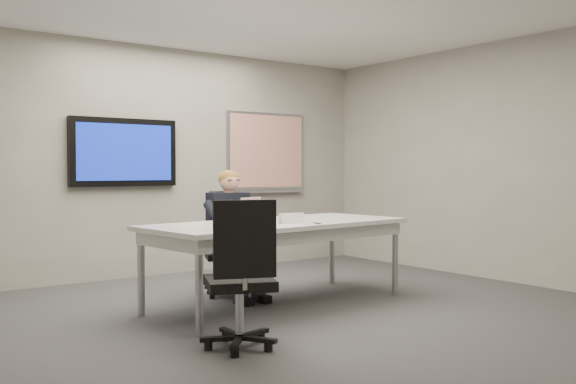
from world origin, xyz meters
TOP-DOWN VIEW (x-y plane):
  - floor at (0.00, 0.00)m, footprint 6.00×6.00m
  - wall_back at (0.00, 3.00)m, footprint 6.00×0.02m
  - wall_right at (3.00, 0.00)m, footprint 0.02×6.00m
  - conference_table at (0.11, 0.70)m, footprint 2.68×1.32m
  - tv_display at (-0.50, 2.95)m, footprint 1.30×0.09m
  - whiteboard at (1.55, 2.97)m, footprint 1.25×0.08m
  - office_chair_far at (-0.03, 1.41)m, footprint 0.60×0.60m
  - office_chair_near at (-1.00, -0.39)m, footprint 0.68×0.68m
  - seated_person at (-0.05, 1.18)m, footprint 0.42×0.73m
  - laptop at (-0.02, 0.93)m, footprint 0.38×0.40m
  - name_tent at (0.12, 0.49)m, footprint 0.25×0.10m
  - pen at (0.26, 0.29)m, footprint 0.03×0.13m

SIDE VIEW (x-z plane):
  - floor at x=0.00m, z-range -0.01..0.01m
  - office_chair_far at x=-0.03m, z-range -0.18..0.77m
  - office_chair_near at x=-1.00m, z-range -0.20..0.88m
  - seated_person at x=-0.05m, z-range -0.13..1.17m
  - conference_table at x=0.11m, z-range 0.31..1.11m
  - pen at x=0.26m, z-range 0.80..0.81m
  - name_tent at x=0.12m, z-range 0.80..0.90m
  - laptop at x=-0.02m, z-range 0.74..0.97m
  - wall_back at x=0.00m, z-range 0.00..2.80m
  - wall_right at x=3.00m, z-range 0.00..2.80m
  - tv_display at x=-0.50m, z-range 1.10..1.90m
  - whiteboard at x=1.55m, z-range 0.98..2.08m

